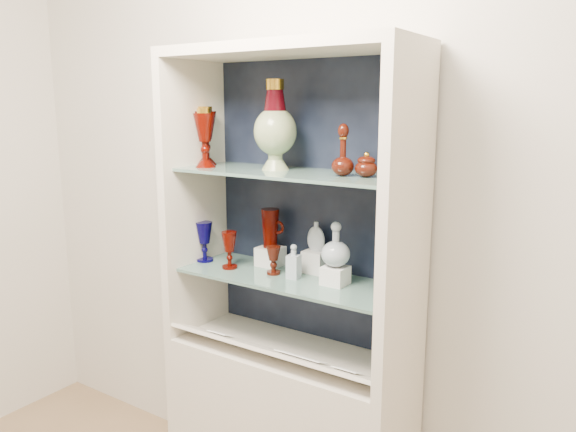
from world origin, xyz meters
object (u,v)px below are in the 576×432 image
Objects in this scene: enamel_urn at (275,125)px; ruby_goblet_small at (273,260)px; ruby_decanter_b at (409,146)px; cobalt_goblet at (204,242)px; ruby_pitcher at (270,228)px; clear_square_bottle at (294,261)px; pedestal_lamp_left at (206,136)px; pedestal_lamp_right at (205,138)px; cameo_medallion at (398,250)px; lidded_bowl at (366,164)px; clear_round_decanter at (336,245)px; ruby_goblet_tall at (229,250)px; ruby_decanter_a at (343,147)px; flat_flask at (316,236)px.

ruby_goblet_small is (0.01, -0.03, -0.54)m from enamel_urn.
enamel_urn is 0.54m from ruby_goblet_small.
cobalt_goblet is at bearing -172.95° from ruby_decanter_b.
ruby_pitcher is 1.19× the size of clear_square_bottle.
pedestal_lamp_right is at bearing -50.62° from pedestal_lamp_left.
ruby_decanter_b is at bearing 5.22° from pedestal_lamp_left.
cobalt_goblet is (-0.35, -0.04, -0.51)m from enamel_urn.
pedestal_lamp_right is 1.95× the size of cameo_medallion.
lidded_bowl is 0.66× the size of clear_square_bottle.
clear_round_decanter reaches higher than clear_square_bottle.
ruby_goblet_tall is (0.16, -0.03, -0.01)m from cobalt_goblet.
cameo_medallion is at bearing 17.88° from ruby_decanter_a.
ruby_decanter_b is at bearing -2.74° from ruby_pitcher.
ruby_decanter_a is at bearing -5.36° from enamel_urn.
ruby_decanter_a is 0.50m from clear_square_bottle.
clear_round_decanter is at bearing 7.72° from clear_square_bottle.
clear_square_bottle is (0.46, -0.02, -0.47)m from pedestal_lamp_left.
pedestal_lamp_left is 1.12× the size of ruby_decanter_b.
ruby_goblet_tall is at bearing -8.94° from cobalt_goblet.
ruby_goblet_small is 0.95× the size of cameo_medallion.
ruby_decanter_b is at bearing 17.78° from clear_round_decanter.
enamel_urn is at bearing 6.05° from cobalt_goblet.
pedestal_lamp_left reaches higher than flat_flask.
ruby_pitcher reaches higher than cobalt_goblet.
pedestal_lamp_left is 1.77× the size of clear_square_bottle.
enamel_urn is 0.62m from cobalt_goblet.
pedestal_lamp_right reaches higher than cobalt_goblet.
lidded_bowl is (0.75, -0.00, -0.08)m from pedestal_lamp_left.
ruby_goblet_tall is at bearing -169.41° from ruby_decanter_b.
ruby_goblet_tall is 0.20m from ruby_goblet_small.
ruby_decanter_a reaches higher than ruby_pitcher.
ruby_decanter_b is (0.87, 0.08, -0.01)m from pedestal_lamp_left.
pedestal_lamp_left is at bearing -159.75° from flat_flask.
ruby_decanter_a reaches higher than cameo_medallion.
enamel_urn is at bearing -45.13° from ruby_pitcher.
enamel_urn reaches higher than clear_round_decanter.
cameo_medallion is at bearing 8.97° from clear_square_bottle.
ruby_goblet_tall is at bearing -135.71° from ruby_pitcher.
lidded_bowl is at bearing -12.22° from flat_flask.
lidded_bowl is 0.33m from cameo_medallion.
ruby_pitcher is at bearing 47.48° from ruby_goblet_tall.
ruby_decanter_b reaches higher than ruby_pitcher.
cameo_medallion is (0.50, 0.06, 0.10)m from ruby_goblet_small.
pedestal_lamp_right is at bearing -148.47° from ruby_pitcher.
ruby_decanter_b is 0.54m from flat_flask.
enamel_urn reaches higher than cameo_medallion.
ruby_decanter_b reaches higher than ruby_decanter_a.
ruby_decanter_b reaches higher than cobalt_goblet.
ruby_pitcher is (-0.08, 0.10, 0.10)m from ruby_goblet_small.
ruby_goblet_small is 0.84× the size of clear_square_bottle.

